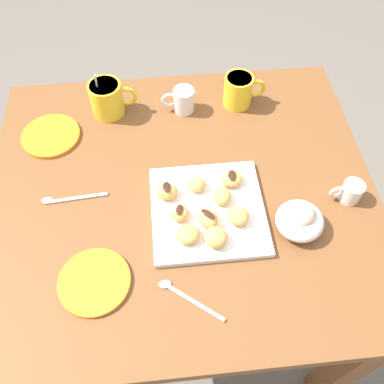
# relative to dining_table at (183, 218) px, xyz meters

# --- Properties ---
(ground_plane) EXTENTS (8.00, 8.00, 0.00)m
(ground_plane) POSITION_rel_dining_table_xyz_m (0.00, 0.00, -0.61)
(ground_plane) COLOR #665B51
(dining_table) EXTENTS (0.98, 0.88, 0.75)m
(dining_table) POSITION_rel_dining_table_xyz_m (0.00, 0.00, 0.00)
(dining_table) COLOR brown
(dining_table) RESTS_ON ground_plane
(pastry_plate_square) EXTENTS (0.27, 0.27, 0.02)m
(pastry_plate_square) POSITION_rel_dining_table_xyz_m (0.06, -0.07, 0.14)
(pastry_plate_square) COLOR silver
(pastry_plate_square) RESTS_ON dining_table
(coffee_mug_yellow_left) EXTENTS (0.13, 0.09, 0.15)m
(coffee_mug_yellow_left) POSITION_rel_dining_table_xyz_m (-0.19, 0.30, 0.19)
(coffee_mug_yellow_left) COLOR yellow
(coffee_mug_yellow_left) RESTS_ON dining_table
(coffee_mug_yellow_right) EXTENTS (0.12, 0.08, 0.09)m
(coffee_mug_yellow_right) POSITION_rel_dining_table_xyz_m (0.19, 0.30, 0.18)
(coffee_mug_yellow_right) COLOR yellow
(coffee_mug_yellow_right) RESTS_ON dining_table
(cream_pitcher_white) EXTENTS (0.10, 0.06, 0.07)m
(cream_pitcher_white) POSITION_rel_dining_table_xyz_m (0.03, 0.29, 0.17)
(cream_pitcher_white) COLOR silver
(cream_pitcher_white) RESTS_ON dining_table
(ice_cream_bowl) EXTENTS (0.11, 0.11, 0.08)m
(ice_cream_bowl) POSITION_rel_dining_table_xyz_m (0.26, -0.14, 0.17)
(ice_cream_bowl) COLOR silver
(ice_cream_bowl) RESTS_ON dining_table
(chocolate_sauce_pitcher) EXTENTS (0.09, 0.05, 0.06)m
(chocolate_sauce_pitcher) POSITION_rel_dining_table_xyz_m (0.41, -0.06, 0.16)
(chocolate_sauce_pitcher) COLOR silver
(chocolate_sauce_pitcher) RESTS_ON dining_table
(saucer_orange_left) EXTENTS (0.16, 0.16, 0.01)m
(saucer_orange_left) POSITION_rel_dining_table_xyz_m (-0.21, -0.23, 0.14)
(saucer_orange_left) COLOR orange
(saucer_orange_left) RESTS_ON dining_table
(saucer_orange_right) EXTENTS (0.16, 0.16, 0.01)m
(saucer_orange_right) POSITION_rel_dining_table_xyz_m (-0.35, 0.22, 0.14)
(saucer_orange_right) COLOR orange
(saucer_orange_right) RESTS_ON dining_table
(loose_spoon_near_saucer) EXTENTS (0.14, 0.10, 0.01)m
(loose_spoon_near_saucer) POSITION_rel_dining_table_xyz_m (-0.02, -0.28, 0.14)
(loose_spoon_near_saucer) COLOR silver
(loose_spoon_near_saucer) RESTS_ON dining_table
(loose_spoon_by_plate) EXTENTS (0.16, 0.03, 0.01)m
(loose_spoon_by_plate) POSITION_rel_dining_table_xyz_m (-0.29, -0.00, 0.14)
(loose_spoon_by_plate) COLOR silver
(loose_spoon_by_plate) RESTS_ON dining_table
(beignet_0) EXTENTS (0.05, 0.06, 0.03)m
(beignet_0) POSITION_rel_dining_table_xyz_m (0.09, -0.05, 0.17)
(beignet_0) COLOR #DBA351
(beignet_0) RESTS_ON pastry_plate_square
(beignet_1) EXTENTS (0.06, 0.06, 0.03)m
(beignet_1) POSITION_rel_dining_table_xyz_m (0.04, -0.01, 0.17)
(beignet_1) COLOR #DBA351
(beignet_1) RESTS_ON pastry_plate_square
(beignet_2) EXTENTS (0.06, 0.05, 0.03)m
(beignet_2) POSITION_rel_dining_table_xyz_m (0.12, -0.00, 0.16)
(beignet_2) COLOR #DBA351
(beignet_2) RESTS_ON pastry_plate_square
(chocolate_drizzle_2) EXTENTS (0.02, 0.04, 0.00)m
(chocolate_drizzle_2) POSITION_rel_dining_table_xyz_m (0.12, -0.00, 0.18)
(chocolate_drizzle_2) COLOR #381E11
(chocolate_drizzle_2) RESTS_ON beignet_2
(beignet_3) EXTENTS (0.05, 0.04, 0.03)m
(beignet_3) POSITION_rel_dining_table_xyz_m (-0.01, -0.09, 0.17)
(beignet_3) COLOR #DBA351
(beignet_3) RESTS_ON pastry_plate_square
(chocolate_drizzle_3) EXTENTS (0.02, 0.03, 0.00)m
(chocolate_drizzle_3) POSITION_rel_dining_table_xyz_m (-0.01, -0.09, 0.18)
(chocolate_drizzle_3) COLOR #381E11
(chocolate_drizzle_3) RESTS_ON beignet_3
(beignet_4) EXTENTS (0.08, 0.08, 0.04)m
(beignet_4) POSITION_rel_dining_table_xyz_m (0.06, -0.16, 0.17)
(beignet_4) COLOR #DBA351
(beignet_4) RESTS_ON pastry_plate_square
(beignet_5) EXTENTS (0.07, 0.07, 0.04)m
(beignet_5) POSITION_rel_dining_table_xyz_m (0.12, -0.11, 0.17)
(beignet_5) COLOR #DBA351
(beignet_5) RESTS_ON pastry_plate_square
(beignet_6) EXTENTS (0.06, 0.07, 0.04)m
(beignet_6) POSITION_rel_dining_table_xyz_m (0.05, -0.11, 0.17)
(beignet_6) COLOR #DBA351
(beignet_6) RESTS_ON pastry_plate_square
(chocolate_drizzle_6) EXTENTS (0.04, 0.04, 0.00)m
(chocolate_drizzle_6) POSITION_rel_dining_table_xyz_m (0.05, -0.11, 0.19)
(chocolate_drizzle_6) COLOR #381E11
(chocolate_drizzle_6) RESTS_ON beignet_6
(beignet_7) EXTENTS (0.06, 0.05, 0.03)m
(beignet_7) POSITION_rel_dining_table_xyz_m (0.00, -0.15, 0.17)
(beignet_7) COLOR #DBA351
(beignet_7) RESTS_ON pastry_plate_square
(beignet_8) EXTENTS (0.06, 0.05, 0.04)m
(beignet_8) POSITION_rel_dining_table_xyz_m (-0.04, -0.02, 0.17)
(beignet_8) COLOR #DBA351
(beignet_8) RESTS_ON pastry_plate_square
(chocolate_drizzle_8) EXTENTS (0.02, 0.03, 0.00)m
(chocolate_drizzle_8) POSITION_rel_dining_table_xyz_m (-0.04, -0.02, 0.19)
(chocolate_drizzle_8) COLOR #381E11
(chocolate_drizzle_8) RESTS_ON beignet_8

